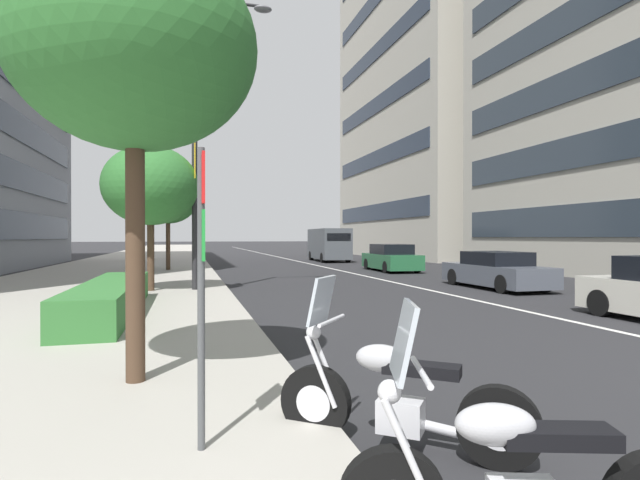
{
  "coord_description": "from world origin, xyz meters",
  "views": [
    {
      "loc": [
        -2.59,
        8.12,
        1.85
      ],
      "look_at": [
        17.68,
        2.62,
        1.72
      ],
      "focal_mm": 27.55,
      "sensor_mm": 36.0,
      "label": 1
    }
  ],
  "objects_px": {
    "street_lamp_with_banners": "(205,120)",
    "parking_sign_by_curb": "(202,261)",
    "motorcycle_under_tarp": "(396,399)",
    "street_tree_near_plaza_corner": "(135,48)",
    "car_approaching_light": "(496,271)",
    "street_tree_mid_sidewalk": "(151,186)",
    "delivery_van_ahead": "(329,244)",
    "street_tree_by_lamp_post": "(168,199)",
    "car_mid_block_traffic": "(391,258)"
  },
  "relations": [
    {
      "from": "car_mid_block_traffic",
      "to": "street_tree_near_plaza_corner",
      "type": "height_order",
      "value": "street_tree_near_plaza_corner"
    },
    {
      "from": "motorcycle_under_tarp",
      "to": "car_approaching_light",
      "type": "bearing_deg",
      "value": -90.54
    },
    {
      "from": "car_mid_block_traffic",
      "to": "street_lamp_with_banners",
      "type": "xyz_separation_m",
      "value": [
        -8.29,
        10.11,
        4.98
      ]
    },
    {
      "from": "delivery_van_ahead",
      "to": "parking_sign_by_curb",
      "type": "relative_size",
      "value": 2.39
    },
    {
      "from": "car_mid_block_traffic",
      "to": "street_tree_by_lamp_post",
      "type": "bearing_deg",
      "value": 83.0
    },
    {
      "from": "delivery_van_ahead",
      "to": "parking_sign_by_curb",
      "type": "height_order",
      "value": "parking_sign_by_curb"
    },
    {
      "from": "delivery_van_ahead",
      "to": "motorcycle_under_tarp",
      "type": "bearing_deg",
      "value": 166.5
    },
    {
      "from": "street_lamp_with_banners",
      "to": "street_tree_mid_sidewalk",
      "type": "relative_size",
      "value": 2.07
    },
    {
      "from": "street_tree_near_plaza_corner",
      "to": "street_tree_by_lamp_post",
      "type": "relative_size",
      "value": 1.04
    },
    {
      "from": "motorcycle_under_tarp",
      "to": "street_lamp_with_banners",
      "type": "relative_size",
      "value": 0.2
    },
    {
      "from": "car_mid_block_traffic",
      "to": "parking_sign_by_curb",
      "type": "distance_m",
      "value": 23.19
    },
    {
      "from": "parking_sign_by_curb",
      "to": "motorcycle_under_tarp",
      "type": "bearing_deg",
      "value": -94.04
    },
    {
      "from": "parking_sign_by_curb",
      "to": "street_lamp_with_banners",
      "type": "bearing_deg",
      "value": -2.15
    },
    {
      "from": "parking_sign_by_curb",
      "to": "street_tree_mid_sidewalk",
      "type": "relative_size",
      "value": 0.53
    },
    {
      "from": "delivery_van_ahead",
      "to": "street_tree_near_plaza_corner",
      "type": "distance_m",
      "value": 31.65
    },
    {
      "from": "delivery_van_ahead",
      "to": "car_approaching_light",
      "type": "bearing_deg",
      "value": -177.25
    },
    {
      "from": "car_approaching_light",
      "to": "car_mid_block_traffic",
      "type": "xyz_separation_m",
      "value": [
        9.27,
        0.06,
        0.07
      ]
    },
    {
      "from": "motorcycle_under_tarp",
      "to": "street_lamp_with_banners",
      "type": "height_order",
      "value": "street_lamp_with_banners"
    },
    {
      "from": "motorcycle_under_tarp",
      "to": "street_tree_mid_sidewalk",
      "type": "height_order",
      "value": "street_tree_mid_sidewalk"
    },
    {
      "from": "street_tree_mid_sidewalk",
      "to": "street_tree_by_lamp_post",
      "type": "relative_size",
      "value": 0.93
    },
    {
      "from": "street_tree_mid_sidewalk",
      "to": "car_mid_block_traffic",
      "type": "bearing_deg",
      "value": -54.92
    },
    {
      "from": "car_mid_block_traffic",
      "to": "street_tree_near_plaza_corner",
      "type": "xyz_separation_m",
      "value": [
        -18.5,
        11.27,
        3.39
      ]
    },
    {
      "from": "car_approaching_light",
      "to": "street_tree_by_lamp_post",
      "type": "xyz_separation_m",
      "value": [
        11.14,
        11.69,
        3.18
      ]
    },
    {
      "from": "street_lamp_with_banners",
      "to": "parking_sign_by_curb",
      "type": "bearing_deg",
      "value": 177.85
    },
    {
      "from": "car_approaching_light",
      "to": "street_tree_by_lamp_post",
      "type": "height_order",
      "value": "street_tree_by_lamp_post"
    },
    {
      "from": "motorcycle_under_tarp",
      "to": "delivery_van_ahead",
      "type": "height_order",
      "value": "delivery_van_ahead"
    },
    {
      "from": "parking_sign_by_curb",
      "to": "street_tree_near_plaza_corner",
      "type": "xyz_separation_m",
      "value": [
        2.11,
        0.7,
        2.41
      ]
    },
    {
      "from": "parking_sign_by_curb",
      "to": "street_tree_near_plaza_corner",
      "type": "height_order",
      "value": "street_tree_near_plaza_corner"
    },
    {
      "from": "delivery_van_ahead",
      "to": "street_tree_by_lamp_post",
      "type": "height_order",
      "value": "street_tree_by_lamp_post"
    },
    {
      "from": "car_mid_block_traffic",
      "to": "street_tree_near_plaza_corner",
      "type": "bearing_deg",
      "value": 150.77
    },
    {
      "from": "motorcycle_under_tarp",
      "to": "delivery_van_ahead",
      "type": "relative_size",
      "value": 0.32
    },
    {
      "from": "street_tree_near_plaza_corner",
      "to": "street_tree_mid_sidewalk",
      "type": "relative_size",
      "value": 1.12
    },
    {
      "from": "motorcycle_under_tarp",
      "to": "street_tree_mid_sidewalk",
      "type": "bearing_deg",
      "value": -39.48
    },
    {
      "from": "street_tree_near_plaza_corner",
      "to": "street_tree_by_lamp_post",
      "type": "xyz_separation_m",
      "value": [
        20.37,
        0.36,
        -0.27
      ]
    },
    {
      "from": "motorcycle_under_tarp",
      "to": "parking_sign_by_curb",
      "type": "xyz_separation_m",
      "value": [
        0.11,
        1.63,
        1.21
      ]
    },
    {
      "from": "delivery_van_ahead",
      "to": "street_tree_mid_sidewalk",
      "type": "relative_size",
      "value": 1.25
    },
    {
      "from": "parking_sign_by_curb",
      "to": "street_lamp_with_banners",
      "type": "relative_size",
      "value": 0.25
    },
    {
      "from": "car_approaching_light",
      "to": "street_tree_mid_sidewalk",
      "type": "height_order",
      "value": "street_tree_mid_sidewalk"
    },
    {
      "from": "car_approaching_light",
      "to": "street_tree_mid_sidewalk",
      "type": "bearing_deg",
      "value": 85.31
    },
    {
      "from": "motorcycle_under_tarp",
      "to": "street_tree_by_lamp_post",
      "type": "bearing_deg",
      "value": -45.6
    },
    {
      "from": "street_lamp_with_banners",
      "to": "street_tree_by_lamp_post",
      "type": "xyz_separation_m",
      "value": [
        10.16,
        1.53,
        -1.86
      ]
    },
    {
      "from": "car_mid_block_traffic",
      "to": "delivery_van_ahead",
      "type": "height_order",
      "value": "delivery_van_ahead"
    },
    {
      "from": "parking_sign_by_curb",
      "to": "car_approaching_light",
      "type": "bearing_deg",
      "value": -43.14
    },
    {
      "from": "car_approaching_light",
      "to": "delivery_van_ahead",
      "type": "height_order",
      "value": "delivery_van_ahead"
    },
    {
      "from": "car_approaching_light",
      "to": "parking_sign_by_curb",
      "type": "relative_size",
      "value": 1.91
    },
    {
      "from": "motorcycle_under_tarp",
      "to": "street_tree_near_plaza_corner",
      "type": "relative_size",
      "value": 0.36
    },
    {
      "from": "motorcycle_under_tarp",
      "to": "street_tree_near_plaza_corner",
      "type": "distance_m",
      "value": 4.85
    },
    {
      "from": "car_mid_block_traffic",
      "to": "street_tree_mid_sidewalk",
      "type": "height_order",
      "value": "street_tree_mid_sidewalk"
    },
    {
      "from": "car_approaching_light",
      "to": "street_lamp_with_banners",
      "type": "distance_m",
      "value": 11.39
    },
    {
      "from": "street_tree_by_lamp_post",
      "to": "car_mid_block_traffic",
      "type": "bearing_deg",
      "value": -99.12
    }
  ]
}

